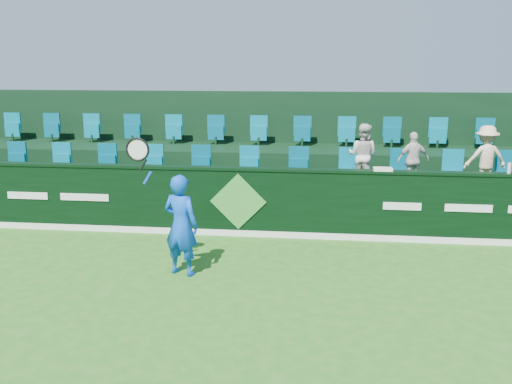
# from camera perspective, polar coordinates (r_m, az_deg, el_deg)

# --- Properties ---
(ground) EXTENTS (60.00, 60.00, 0.00)m
(ground) POSITION_cam_1_polar(r_m,az_deg,el_deg) (7.63, -6.22, -13.09)
(ground) COLOR #226618
(ground) RESTS_ON ground
(sponsor_hoarding) EXTENTS (16.00, 0.25, 1.35)m
(sponsor_hoarding) POSITION_cam_1_polar(r_m,az_deg,el_deg) (11.12, -1.70, -0.96)
(sponsor_hoarding) COLOR black
(sponsor_hoarding) RESTS_ON ground
(stand_tier_front) EXTENTS (16.00, 2.00, 0.80)m
(stand_tier_front) POSITION_cam_1_polar(r_m,az_deg,el_deg) (12.24, -0.95, -0.98)
(stand_tier_front) COLOR black
(stand_tier_front) RESTS_ON ground
(stand_tier_back) EXTENTS (16.00, 1.80, 1.30)m
(stand_tier_back) POSITION_cam_1_polar(r_m,az_deg,el_deg) (14.03, 0.09, 1.86)
(stand_tier_back) COLOR black
(stand_tier_back) RESTS_ON ground
(stand_rear) EXTENTS (16.00, 4.10, 2.60)m
(stand_rear) POSITION_cam_1_polar(r_m,az_deg,el_deg) (14.37, 0.30, 4.41)
(stand_rear) COLOR black
(stand_rear) RESTS_ON ground
(seat_row_front) EXTENTS (13.50, 0.50, 0.60)m
(seat_row_front) POSITION_cam_1_polar(r_m,az_deg,el_deg) (12.48, -0.71, 2.58)
(seat_row_front) COLOR #036E86
(seat_row_front) RESTS_ON stand_tier_front
(seat_row_back) EXTENTS (13.50, 0.50, 0.60)m
(seat_row_back) POSITION_cam_1_polar(r_m,az_deg,el_deg) (14.18, 0.24, 5.86)
(seat_row_back) COLOR #036E86
(seat_row_back) RESTS_ON stand_tier_back
(tennis_player) EXTENTS (1.22, 0.56, 2.28)m
(tennis_player) POSITION_cam_1_polar(r_m,az_deg,el_deg) (9.09, -7.58, -3.18)
(tennis_player) COLOR blue
(tennis_player) RESTS_ON ground
(spectator_left) EXTENTS (0.78, 0.70, 1.31)m
(spectator_left) POSITION_cam_1_polar(r_m,az_deg,el_deg) (11.97, 10.62, 3.63)
(spectator_left) COLOR silver
(spectator_left) RESTS_ON stand_tier_front
(spectator_middle) EXTENTS (0.72, 0.45, 1.15)m
(spectator_middle) POSITION_cam_1_polar(r_m,az_deg,el_deg) (12.10, 15.44, 3.10)
(spectator_middle) COLOR silver
(spectator_middle) RESTS_ON stand_tier_front
(spectator_right) EXTENTS (0.89, 0.58, 1.30)m
(spectator_right) POSITION_cam_1_polar(r_m,az_deg,el_deg) (12.38, 21.98, 3.20)
(spectator_right) COLOR beige
(spectator_right) RESTS_ON stand_tier_front
(towel) EXTENTS (0.35, 0.23, 0.05)m
(towel) POSITION_cam_1_polar(r_m,az_deg,el_deg) (10.91, 12.57, 2.24)
(towel) COLOR silver
(towel) RESTS_ON sponsor_hoarding
(drinks_bottle) EXTENTS (0.06, 0.06, 0.20)m
(drinks_bottle) POSITION_cam_1_polar(r_m,az_deg,el_deg) (11.35, 23.99, 2.21)
(drinks_bottle) COLOR silver
(drinks_bottle) RESTS_ON sponsor_hoarding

